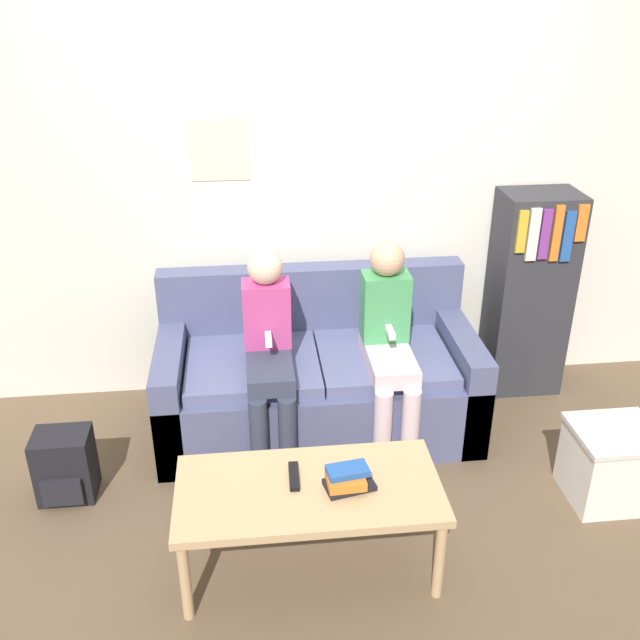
{
  "coord_description": "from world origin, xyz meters",
  "views": [
    {
      "loc": [
        -0.35,
        -2.81,
        2.32
      ],
      "look_at": [
        0.0,
        0.38,
        0.72
      ],
      "focal_mm": 40.0,
      "sensor_mm": 36.0,
      "label": 1
    }
  ],
  "objects": [
    {
      "name": "couch",
      "position": [
        0.0,
        0.52,
        0.28
      ],
      "size": [
        1.7,
        0.8,
        0.83
      ],
      "color": "#4C5175",
      "rests_on": "ground_plane"
    },
    {
      "name": "wall_back",
      "position": [
        -0.0,
        1.01,
        1.3
      ],
      "size": [
        8.0,
        0.07,
        2.6
      ],
      "color": "silver",
      "rests_on": "ground_plane"
    },
    {
      "name": "storage_box",
      "position": [
        1.32,
        -0.25,
        0.19
      ],
      "size": [
        0.39,
        0.37,
        0.38
      ],
      "color": "silver",
      "rests_on": "ground_plane"
    },
    {
      "name": "coffee_table",
      "position": [
        -0.15,
        -0.53,
        0.38
      ],
      "size": [
        1.09,
        0.53,
        0.42
      ],
      "color": "tan",
      "rests_on": "ground_plane"
    },
    {
      "name": "person_right",
      "position": [
        0.35,
        0.33,
        0.62
      ],
      "size": [
        0.24,
        0.55,
        1.1
      ],
      "color": "silver",
      "rests_on": "ground_plane"
    },
    {
      "name": "bookshelf",
      "position": [
        1.27,
        0.8,
        0.61
      ],
      "size": [
        0.43,
        0.34,
        1.21
      ],
      "color": "#2D2D33",
      "rests_on": "ground_plane"
    },
    {
      "name": "tv_remote",
      "position": [
        -0.2,
        -0.48,
        0.43
      ],
      "size": [
        0.05,
        0.17,
        0.02
      ],
      "rotation": [
        0.0,
        0.0,
        -0.03
      ],
      "color": "black",
      "rests_on": "coffee_table"
    },
    {
      "name": "person_left",
      "position": [
        -0.27,
        0.33,
        0.61
      ],
      "size": [
        0.24,
        0.55,
        1.08
      ],
      "color": "#33384C",
      "rests_on": "ground_plane"
    },
    {
      "name": "book_stack",
      "position": [
        0.01,
        -0.55,
        0.46
      ],
      "size": [
        0.22,
        0.16,
        0.09
      ],
      "color": "black",
      "rests_on": "coffee_table"
    },
    {
      "name": "ground_plane",
      "position": [
        0.0,
        0.0,
        0.0
      ],
      "size": [
        10.0,
        10.0,
        0.0
      ],
      "primitive_type": "plane",
      "color": "brown"
    },
    {
      "name": "backpack",
      "position": [
        -1.27,
        0.05,
        0.17
      ],
      "size": [
        0.27,
        0.24,
        0.35
      ],
      "color": "black",
      "rests_on": "ground_plane"
    }
  ]
}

